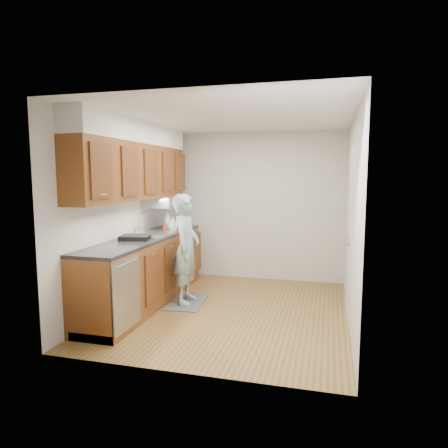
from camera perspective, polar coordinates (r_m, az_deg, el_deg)
name	(u,v)px	position (r m, az deg, el deg)	size (l,w,h in m)	color
floor	(230,310)	(5.41, 0.83, -12.22)	(3.50, 3.50, 0.00)	olive
ceiling	(230,117)	(5.16, 0.88, 15.02)	(3.50, 3.50, 0.00)	white
wall_left	(125,214)	(5.68, -13.99, 1.43)	(0.02, 3.50, 2.50)	beige
wall_right	(352,220)	(4.99, 17.81, 0.56)	(0.02, 3.50, 2.50)	beige
wall_back	(255,206)	(6.84, 4.39, 2.52)	(3.00, 0.02, 2.50)	beige
counter	(146,269)	(5.67, -11.09, -6.31)	(0.64, 2.80, 1.30)	brown
upper_cabinets	(136,163)	(5.62, -12.46, 8.55)	(0.47, 2.80, 1.21)	brown
closet_door	(349,235)	(5.32, 17.43, -1.49)	(0.02, 1.22, 2.05)	silver
floor_mat	(187,302)	(5.73, -5.34, -11.06)	(0.46, 0.78, 0.01)	slate
person	(186,241)	(5.53, -5.44, -2.50)	(0.60, 0.40, 1.71)	#89A1A6
soap_bottle_a	(168,221)	(6.26, -8.04, 0.48)	(0.11, 0.11, 0.28)	white
soap_bottle_b	(173,223)	(6.16, -7.32, 0.09)	(0.10, 0.10, 0.21)	white
soap_bottle_c	(170,223)	(6.53, -7.67, 0.21)	(0.12, 0.12, 0.15)	white
soda_can	(165,227)	(6.05, -8.41, -0.49)	(0.07, 0.07, 0.12)	#B3381E
steel_can	(182,225)	(6.25, -6.08, -0.20)	(0.07, 0.07, 0.13)	#A5A5AA
dish_rack	(135,237)	(5.35, -12.59, -1.89)	(0.37, 0.31, 0.06)	black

